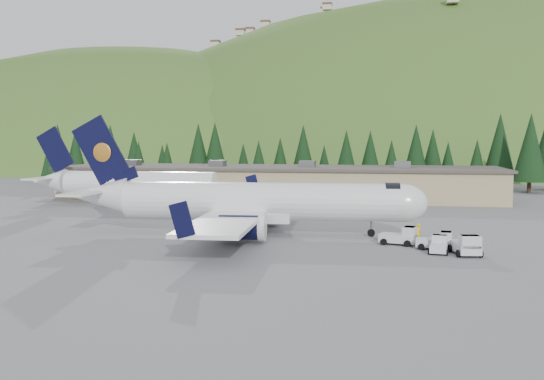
{
  "coord_description": "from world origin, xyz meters",
  "views": [
    {
      "loc": [
        11.84,
        -59.14,
        9.57
      ],
      "look_at": [
        0.0,
        6.0,
        4.0
      ],
      "focal_mm": 40.0,
      "sensor_mm": 36.0,
      "label": 1
    }
  ],
  "objects_px": {
    "airliner": "(251,203)",
    "baggage_tug_a": "(401,236)",
    "terminal_building": "(277,182)",
    "baggage_tug_d": "(467,246)",
    "ramp_worker": "(418,233)",
    "baggage_tug_b": "(437,241)",
    "baggage_tug_c": "(439,245)",
    "second_airliner": "(121,183)"
  },
  "relations": [
    {
      "from": "airliner",
      "to": "baggage_tug_a",
      "type": "relative_size",
      "value": 10.34
    },
    {
      "from": "terminal_building",
      "to": "airliner",
      "type": "bearing_deg",
      "value": -84.07
    },
    {
      "from": "airliner",
      "to": "terminal_building",
      "type": "distance_m",
      "value": 38.27
    },
    {
      "from": "terminal_building",
      "to": "baggage_tug_d",
      "type": "distance_m",
      "value": 51.67
    },
    {
      "from": "baggage_tug_d",
      "to": "ramp_worker",
      "type": "xyz_separation_m",
      "value": [
        -3.6,
        5.85,
        0.07
      ]
    },
    {
      "from": "baggage_tug_a",
      "to": "ramp_worker",
      "type": "relative_size",
      "value": 1.99
    },
    {
      "from": "baggage_tug_a",
      "to": "baggage_tug_b",
      "type": "relative_size",
      "value": 1.1
    },
    {
      "from": "terminal_building",
      "to": "baggage_tug_d",
      "type": "xyz_separation_m",
      "value": [
        23.82,
        -45.81,
        -1.81
      ]
    },
    {
      "from": "baggage_tug_b",
      "to": "baggage_tug_c",
      "type": "bearing_deg",
      "value": -80.59
    },
    {
      "from": "baggage_tug_c",
      "to": "ramp_worker",
      "type": "bearing_deg",
      "value": 25.69
    },
    {
      "from": "baggage_tug_d",
      "to": "ramp_worker",
      "type": "bearing_deg",
      "value": -158.18
    },
    {
      "from": "baggage_tug_b",
      "to": "airliner",
      "type": "bearing_deg",
      "value": 172.82
    },
    {
      "from": "baggage_tug_a",
      "to": "second_airliner",
      "type": "bearing_deg",
      "value": 161.45
    },
    {
      "from": "baggage_tug_c",
      "to": "ramp_worker",
      "type": "relative_size",
      "value": 1.61
    },
    {
      "from": "baggage_tug_b",
      "to": "baggage_tug_d",
      "type": "height_order",
      "value": "baggage_tug_d"
    },
    {
      "from": "ramp_worker",
      "to": "baggage_tug_a",
      "type": "bearing_deg",
      "value": 23.39
    },
    {
      "from": "baggage_tug_a",
      "to": "baggage_tug_c",
      "type": "distance_m",
      "value": 4.5
    },
    {
      "from": "airliner",
      "to": "terminal_building",
      "type": "height_order",
      "value": "airliner"
    },
    {
      "from": "baggage_tug_d",
      "to": "baggage_tug_b",
      "type": "bearing_deg",
      "value": -149.33
    },
    {
      "from": "baggage_tug_a",
      "to": "terminal_building",
      "type": "bearing_deg",
      "value": 129.17
    },
    {
      "from": "baggage_tug_c",
      "to": "terminal_building",
      "type": "distance_m",
      "value": 49.91
    },
    {
      "from": "baggage_tug_b",
      "to": "baggage_tug_d",
      "type": "distance_m",
      "value": 3.26
    },
    {
      "from": "airliner",
      "to": "baggage_tug_d",
      "type": "relative_size",
      "value": 9.98
    },
    {
      "from": "second_airliner",
      "to": "ramp_worker",
      "type": "relative_size",
      "value": 15.54
    },
    {
      "from": "airliner",
      "to": "second_airliner",
      "type": "height_order",
      "value": "airliner"
    },
    {
      "from": "baggage_tug_a",
      "to": "baggage_tug_d",
      "type": "height_order",
      "value": "baggage_tug_d"
    },
    {
      "from": "baggage_tug_c",
      "to": "baggage_tug_a",
      "type": "bearing_deg",
      "value": 51.5
    },
    {
      "from": "baggage_tug_c",
      "to": "terminal_building",
      "type": "xyz_separation_m",
      "value": [
        -21.71,
        44.89,
        1.98
      ]
    },
    {
      "from": "second_airliner",
      "to": "ramp_worker",
      "type": "height_order",
      "value": "second_airliner"
    },
    {
      "from": "baggage_tug_c",
      "to": "baggage_tug_d",
      "type": "relative_size",
      "value": 0.78
    },
    {
      "from": "baggage_tug_b",
      "to": "terminal_building",
      "type": "bearing_deg",
      "value": 125.96
    },
    {
      "from": "airliner",
      "to": "ramp_worker",
      "type": "xyz_separation_m",
      "value": [
        16.28,
        -1.9,
        -2.33
      ]
    },
    {
      "from": "second_airliner",
      "to": "baggage_tug_a",
      "type": "xyz_separation_m",
      "value": [
        38.58,
        -25.58,
        -2.56
      ]
    },
    {
      "from": "airliner",
      "to": "baggage_tug_b",
      "type": "distance_m",
      "value": 18.69
    },
    {
      "from": "baggage_tug_c",
      "to": "ramp_worker",
      "type": "height_order",
      "value": "ramp_worker"
    },
    {
      "from": "airliner",
      "to": "baggage_tug_c",
      "type": "distance_m",
      "value": 19.2
    },
    {
      "from": "terminal_building",
      "to": "baggage_tug_d",
      "type": "relative_size",
      "value": 19.51
    },
    {
      "from": "second_airliner",
      "to": "terminal_building",
      "type": "xyz_separation_m",
      "value": [
        19.91,
        16.0,
        -0.7
      ]
    },
    {
      "from": "ramp_worker",
      "to": "baggage_tug_d",
      "type": "bearing_deg",
      "value": 98.85
    },
    {
      "from": "baggage_tug_d",
      "to": "baggage_tug_a",
      "type": "bearing_deg",
      "value": -139.14
    },
    {
      "from": "baggage_tug_a",
      "to": "terminal_building",
      "type": "distance_m",
      "value": 45.62
    },
    {
      "from": "terminal_building",
      "to": "ramp_worker",
      "type": "bearing_deg",
      "value": -63.15
    }
  ]
}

